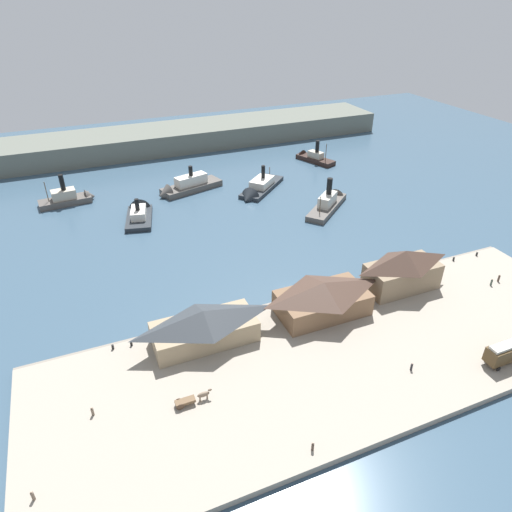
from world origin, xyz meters
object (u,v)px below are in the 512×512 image
at_px(street_tram, 509,350).
at_px(mooring_post_east, 113,347).
at_px(pedestrian_standing_center, 313,447).
at_px(ferry_approaching_west, 70,198).
at_px(ferry_shed_central_terminal, 204,326).
at_px(pedestrian_near_east_shed, 491,282).
at_px(pedestrian_by_tram, 499,278).
at_px(mooring_post_center_west, 477,254).
at_px(pedestrian_walking_west, 412,367).
at_px(horse_cart, 192,399).
at_px(ferry_approaching_east, 258,189).
at_px(ferry_moored_west, 312,157).
at_px(ferry_mid_harbor, 139,213).
at_px(mooring_post_center_east, 131,344).
at_px(ferry_outer_harbor, 330,201).
at_px(pedestrian_near_west_shed, 33,496).
at_px(ferry_shed_east_terminal, 323,297).
at_px(pedestrian_at_waters_edge, 92,411).
at_px(ferry_shed_west_terminal, 403,269).
at_px(ferry_moored_east, 185,187).
at_px(mooring_post_west, 454,259).

bearing_deg(street_tram, mooring_post_east, 154.89).
xyz_separation_m(street_tram, pedestrian_standing_center, (-39.87, -2.63, -1.73)).
distance_m(street_tram, ferry_approaching_west, 122.20).
height_order(ferry_shed_central_terminal, pedestrian_near_east_shed, ferry_shed_central_terminal).
distance_m(pedestrian_by_tram, mooring_post_center_west, 11.09).
relative_size(street_tram, pedestrian_by_tram, 5.02).
height_order(pedestrian_walking_west, pedestrian_standing_center, pedestrian_standing_center).
bearing_deg(pedestrian_by_tram, horse_cart, -174.54).
distance_m(pedestrian_standing_center, pedestrian_near_east_shed, 59.85).
height_order(pedestrian_walking_west, pedestrian_by_tram, pedestrian_by_tram).
distance_m(street_tram, ferry_approaching_east, 88.63).
distance_m(ferry_moored_west, ferry_approaching_west, 87.06).
xyz_separation_m(pedestrian_near_east_shed, mooring_post_center_west, (6.81, 10.81, -0.31)).
distance_m(ferry_moored_west, ferry_approaching_east, 37.00).
relative_size(pedestrian_standing_center, mooring_post_east, 1.81).
distance_m(ferry_shed_central_terminal, ferry_approaching_west, 79.65).
bearing_deg(ferry_mid_harbor, mooring_post_center_east, -101.62).
bearing_deg(ferry_outer_harbor, pedestrian_near_west_shed, -141.58).
height_order(ferry_shed_east_terminal, ferry_outer_harbor, ferry_outer_harbor).
distance_m(ferry_shed_central_terminal, pedestrian_at_waters_edge, 23.23).
xyz_separation_m(ferry_shed_east_terminal, street_tram, (22.92, -24.55, -1.17)).
distance_m(ferry_shed_west_terminal, pedestrian_near_east_shed, 20.72).
xyz_separation_m(street_tram, ferry_moored_west, (20.61, 108.42, -2.30)).
height_order(horse_cart, ferry_outer_harbor, ferry_outer_harbor).
distance_m(ferry_shed_west_terminal, ferry_moored_east, 77.79).
xyz_separation_m(pedestrian_walking_west, pedestrian_near_east_shed, (32.83, 13.89, 0.04)).
xyz_separation_m(pedestrian_standing_center, ferry_outer_harbor, (45.77, 72.74, -0.38)).
relative_size(pedestrian_standing_center, ferry_moored_east, 0.07).
xyz_separation_m(ferry_shed_east_terminal, pedestrian_standing_center, (-16.95, -27.18, -2.89)).
height_order(ferry_shed_west_terminal, pedestrian_at_waters_edge, ferry_shed_west_terminal).
relative_size(pedestrian_near_west_shed, mooring_post_west, 1.88).
bearing_deg(street_tram, pedestrian_walking_west, 164.55).
distance_m(ferry_shed_central_terminal, ferry_moored_east, 73.99).
relative_size(horse_cart, ferry_moored_west, 0.35).
bearing_deg(horse_cart, ferry_shed_west_terminal, 14.89).
bearing_deg(ferry_moored_east, mooring_post_center_east, -112.49).
distance_m(pedestrian_near_east_shed, ferry_outer_harbor, 52.61).
bearing_deg(ferry_outer_harbor, ferry_approaching_east, 132.08).
height_order(ferry_shed_central_terminal, mooring_post_center_east, ferry_shed_central_terminal).
distance_m(pedestrian_walking_west, pedestrian_near_west_shed, 59.74).
height_order(ferry_shed_east_terminal, pedestrian_near_east_shed, ferry_shed_east_terminal).
xyz_separation_m(pedestrian_standing_center, pedestrian_near_west_shed, (-36.58, 7.44, 0.03)).
relative_size(pedestrian_walking_west, mooring_post_west, 1.75).
height_order(pedestrian_near_east_shed, mooring_post_east, pedestrian_near_east_shed).
relative_size(horse_cart, ferry_mid_harbor, 0.35).
xyz_separation_m(mooring_post_center_east, mooring_post_center_west, (82.93, 0.05, 0.00)).
bearing_deg(ferry_outer_harbor, pedestrian_walking_west, -109.05).
xyz_separation_m(pedestrian_walking_west, ferry_approaching_east, (6.47, 83.38, -0.78)).
bearing_deg(pedestrian_walking_west, pedestrian_at_waters_edge, 167.75).
relative_size(pedestrian_at_waters_edge, mooring_post_east, 1.86).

